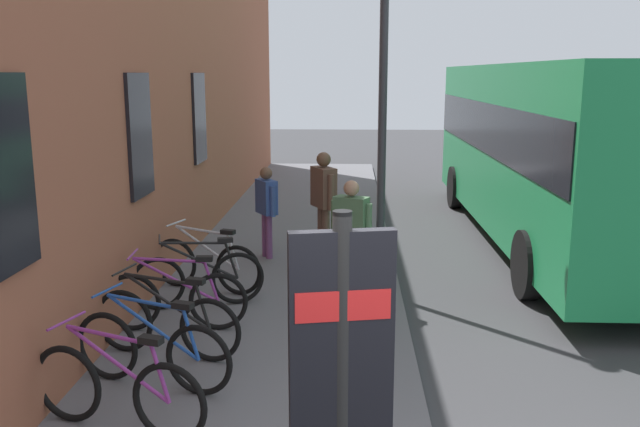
# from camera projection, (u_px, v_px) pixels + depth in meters

# --- Properties ---
(ground) EXTENTS (60.00, 60.00, 0.00)m
(ground) POSITION_uv_depth(u_px,v_px,m) (472.00, 304.00, 9.52)
(ground) COLOR #38383A
(sidewalk_pavement) EXTENTS (24.00, 3.50, 0.12)m
(sidewalk_pavement) POSITION_uv_depth(u_px,v_px,m) (291.00, 259.00, 11.58)
(sidewalk_pavement) COLOR slate
(sidewalk_pavement) RESTS_ON ground
(station_facade) EXTENTS (22.00, 0.65, 7.46)m
(station_facade) POSITION_uv_depth(u_px,v_px,m) (178.00, 42.00, 11.89)
(station_facade) COLOR #9E563D
(station_facade) RESTS_ON ground
(bicycle_far_end) EXTENTS (0.66, 1.71, 0.97)m
(bicycle_far_end) POSITION_uv_depth(u_px,v_px,m) (117.00, 390.00, 5.82)
(bicycle_far_end) COLOR black
(bicycle_far_end) RESTS_ON sidewalk_pavement
(bicycle_beside_lamp) EXTENTS (0.65, 1.71, 0.97)m
(bicycle_beside_lamp) POSITION_uv_depth(u_px,v_px,m) (152.00, 350.00, 6.66)
(bicycle_beside_lamp) COLOR black
(bicycle_beside_lamp) RESTS_ON sidewalk_pavement
(bicycle_nearest_sign) EXTENTS (0.57, 1.74, 0.97)m
(bicycle_nearest_sign) POSITION_uv_depth(u_px,v_px,m) (167.00, 323.00, 7.38)
(bicycle_nearest_sign) COLOR black
(bicycle_nearest_sign) RESTS_ON sidewalk_pavement
(bicycle_by_door) EXTENTS (0.48, 1.77, 0.97)m
(bicycle_by_door) POSITION_uv_depth(u_px,v_px,m) (175.00, 300.00, 8.15)
(bicycle_by_door) COLOR black
(bicycle_by_door) RESTS_ON sidewalk_pavement
(bicycle_leaning_wall) EXTENTS (0.64, 1.72, 0.97)m
(bicycle_leaning_wall) POSITION_uv_depth(u_px,v_px,m) (199.00, 279.00, 8.97)
(bicycle_leaning_wall) COLOR black
(bicycle_leaning_wall) RESTS_ON sidewalk_pavement
(bicycle_mid_rack) EXTENTS (0.70, 1.69, 0.97)m
(bicycle_mid_rack) POSITION_uv_depth(u_px,v_px,m) (206.00, 264.00, 9.65)
(bicycle_mid_rack) COLOR black
(bicycle_mid_rack) RESTS_ON sidewalk_pavement
(transit_info_sign) EXTENTS (0.19, 0.56, 2.40)m
(transit_info_sign) POSITION_uv_depth(u_px,v_px,m) (341.00, 361.00, 3.52)
(transit_info_sign) COLOR black
(transit_info_sign) RESTS_ON sidewalk_pavement
(city_bus) EXTENTS (10.51, 2.67, 3.35)m
(city_bus) POSITION_uv_depth(u_px,v_px,m) (550.00, 143.00, 12.61)
(city_bus) COLOR #1E8C4C
(city_bus) RESTS_ON ground
(pedestrian_near_bus) EXTENTS (0.62, 0.47, 1.80)m
(pedestrian_near_bus) POSITION_uv_depth(u_px,v_px,m) (324.00, 194.00, 11.21)
(pedestrian_near_bus) COLOR brown
(pedestrian_near_bus) RESTS_ON sidewalk_pavement
(pedestrian_crossing_street) EXTENTS (0.52, 0.42, 1.55)m
(pedestrian_crossing_street) POSITION_uv_depth(u_px,v_px,m) (267.00, 203.00, 11.29)
(pedestrian_crossing_street) COLOR #723F72
(pedestrian_crossing_street) RESTS_ON sidewalk_pavement
(pedestrian_by_facade) EXTENTS (0.41, 0.57, 1.63)m
(pedestrian_by_facade) POSITION_uv_depth(u_px,v_px,m) (351.00, 226.00, 9.37)
(pedestrian_by_facade) COLOR #26262D
(pedestrian_by_facade) RESTS_ON sidewalk_pavement
(street_lamp) EXTENTS (0.28, 0.28, 4.88)m
(street_lamp) POSITION_uv_depth(u_px,v_px,m) (383.00, 85.00, 9.32)
(street_lamp) COLOR #333338
(street_lamp) RESTS_ON sidewalk_pavement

